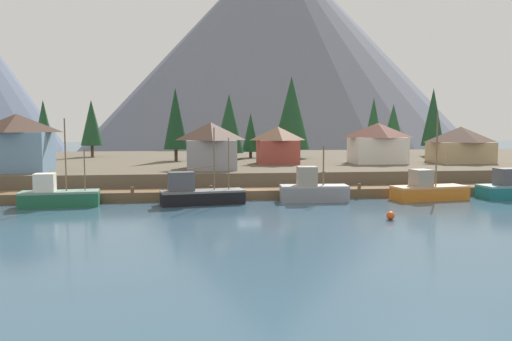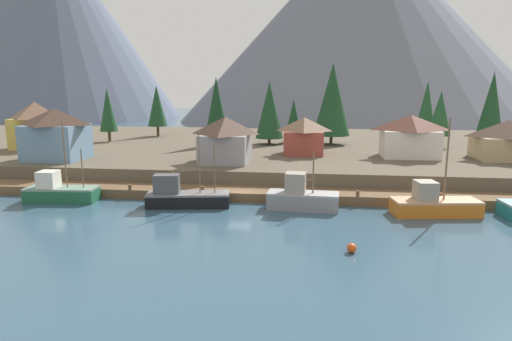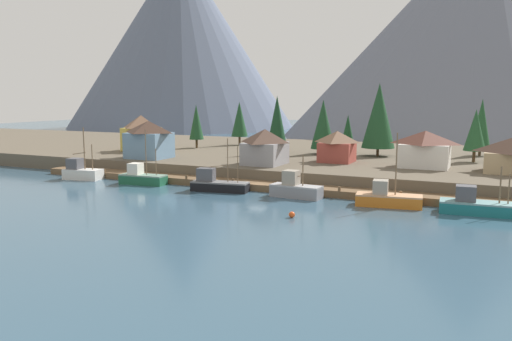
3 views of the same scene
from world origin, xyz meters
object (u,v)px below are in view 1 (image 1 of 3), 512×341
Objects in this scene: fishing_boat_green at (57,196)px; fishing_boat_black at (199,194)px; fishing_boat_grey at (313,190)px; conifer_near_right at (291,113)px; house_tan at (460,144)px; conifer_back_right at (433,117)px; house_red at (278,145)px; house_grey at (211,145)px; conifer_centre at (393,126)px; conifer_far_left at (44,124)px; fishing_boat_orange at (428,190)px; conifer_far_right at (229,123)px; house_white at (378,143)px; conifer_mid_right at (92,123)px; channel_buoy at (390,216)px; house_blue at (17,142)px; conifer_mid_left at (176,118)px; conifer_near_left at (374,122)px; conifer_back_left at (251,132)px.

fishing_boat_green is 13.57m from fishing_boat_black.
fishing_boat_grey is at bearing -6.63° from fishing_boat_black.
house_tan is at bearing -30.66° from conifer_near_right.
conifer_near_right is 1.11× the size of conifer_back_right.
house_tan is at bearing -2.93° from house_red.
house_red is (9.76, 7.96, -0.26)m from house_grey.
fishing_boat_grey is 20.49m from house_red.
conifer_far_left is at bearing 178.88° from conifer_centre.
house_tan is at bearing 45.73° from fishing_boat_orange.
fishing_boat_grey is 33.41m from conifer_near_right.
conifer_back_right reaches higher than conifer_centre.
conifer_far_right is at bearing 53.04° from fishing_boat_green.
house_white is 0.57× the size of conifer_near_right.
conifer_back_right is (18.27, 36.22, 8.40)m from fishing_boat_orange.
conifer_far_left is at bearing 117.06° from fishing_boat_black.
conifer_mid_right is 14.11× the size of channel_buoy.
house_blue is 24.71m from conifer_mid_left.
conifer_mid_left is at bearing 106.07° from house_grey.
house_grey is at bearing 33.40° from fishing_boat_green.
house_white is 0.72× the size of conifer_near_left.
channel_buoy is (36.19, -22.42, -5.57)m from house_blue.
channel_buoy is at bearing -90.43° from conifer_near_right.
house_grey is 35.55m from conifer_centre.
house_grey reaches higher than fishing_boat_grey.
fishing_boat_grey is at bearing -41.84° from conifer_far_left.
conifer_mid_left reaches higher than conifer_near_left.
conifer_back_left is (-2.25, 34.52, 5.55)m from fishing_boat_grey.
house_red is (25.13, 20.27, 4.12)m from fishing_boat_green.
house_blue is 1.29× the size of house_red.
conifer_centre is (46.13, 29.98, 6.83)m from fishing_boat_green.
conifer_centre is at bearing -148.80° from conifer_back_right.
conifer_far_left reaches higher than house_tan.
fishing_boat_orange is at bearing -8.95° from fishing_boat_black.
house_tan is 62.28m from conifer_far_left.
house_grey is at bearing -101.43° from conifer_far_right.
conifer_far_right is at bearing -172.46° from conifer_back_right.
conifer_mid_right is at bearing 61.87° from conifer_far_left.
conifer_centre is at bearing 67.54° from channel_buoy.
house_blue is 0.70× the size of conifer_near_left.
conifer_far_right is (-18.50, 31.35, 7.19)m from fishing_boat_orange.
house_grey is (-22.28, 12.61, 4.41)m from fishing_boat_orange.
conifer_back_right is at bearing 30.20° from house_grey.
conifer_back_right is 37.10m from conifer_far_right.
conifer_mid_left is at bearing 115.09° from channel_buoy.
conifer_far_left is 13.32× the size of channel_buoy.
house_grey is 0.59× the size of conifer_back_right.
conifer_far_left is 28.35m from conifer_far_right.
conifer_mid_right is 0.82× the size of conifer_back_right.
conifer_near_right is (15.94, 32.43, 8.94)m from fishing_boat_black.
fishing_boat_black is 12.17× the size of channel_buoy.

